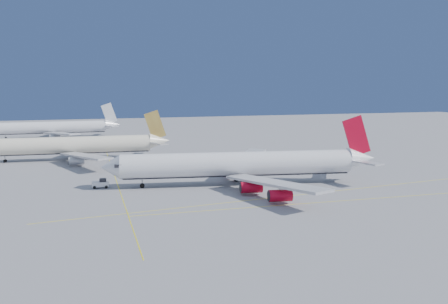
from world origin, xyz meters
TOP-DOWN VIEW (x-y plane):
  - ground at (0.00, 0.00)m, footprint 500.00×500.00m
  - taxiway_lines at (-14.71, 6.34)m, footprint 118.86×140.00m
  - airliner_virgin at (-7.67, 9.18)m, footprint 73.81×65.85m
  - airliner_etihad at (-50.73, 64.15)m, footprint 65.18×60.25m
  - airliner_third at (-61.36, 135.89)m, footprint 61.46×56.81m
  - pushback_tug at (-44.37, 15.68)m, footprint 4.33×2.81m

SIDE VIEW (x-z plane):
  - ground at x=0.00m, z-range 0.00..0.00m
  - taxiway_lines at x=-14.71m, z-range 0.00..0.02m
  - pushback_tug at x=-44.37m, z-range -0.09..2.28m
  - airliner_third at x=-61.36m, z-range -3.26..13.26m
  - airliner_etihad at x=-50.73m, z-range -3.33..13.69m
  - airliner_virgin at x=-7.67m, z-range -3.62..14.60m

